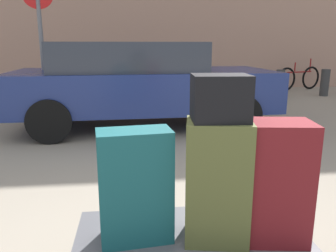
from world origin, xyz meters
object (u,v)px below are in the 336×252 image
(bollard_kerb_near, at_px, (227,84))
(bollard_kerb_mid, at_px, (280,83))
(suitcase_olive_front_left, at_px, (217,181))
(parked_car, at_px, (140,82))
(bollard_kerb_far, at_px, (325,83))
(no_parking_sign, at_px, (41,37))
(suitcase_teal_rear_left, at_px, (135,186))
(suitcase_maroon_stacked_top, at_px, (277,182))
(bicycle_leaning, at_px, (299,78))
(luggage_cart, at_px, (192,250))
(duffel_bag_black_topmost_pile, at_px, (220,98))

(bollard_kerb_near, height_order, bollard_kerb_mid, same)
(suitcase_olive_front_left, distance_m, parked_car, 4.13)
(suitcase_olive_front_left, relative_size, bollard_kerb_far, 0.90)
(bollard_kerb_far, height_order, no_parking_sign, no_parking_sign)
(parked_car, xyz_separation_m, no_parking_sign, (-1.62, 0.23, 0.75))
(suitcase_olive_front_left, distance_m, suitcase_teal_rear_left, 0.43)
(bollard_kerb_mid, bearing_deg, suitcase_maroon_stacked_top, -114.64)
(bollard_kerb_near, bearing_deg, suitcase_maroon_stacked_top, -104.13)
(suitcase_teal_rear_left, relative_size, bicycle_leaning, 0.37)
(bollard_kerb_mid, distance_m, no_parking_sign, 6.28)
(luggage_cart, xyz_separation_m, suitcase_maroon_stacked_top, (0.44, -0.03, 0.40))
(suitcase_maroon_stacked_top, xyz_separation_m, parked_car, (-0.59, 4.15, 0.09))
(suitcase_teal_rear_left, xyz_separation_m, bollard_kerb_mid, (4.04, 7.11, -0.28))
(bicycle_leaning, relative_size, bollard_kerb_mid, 2.29)
(suitcase_olive_front_left, height_order, bicycle_leaning, suitcase_olive_front_left)
(suitcase_teal_rear_left, bearing_deg, duffel_bag_black_topmost_pile, -11.53)
(bicycle_leaning, xyz_separation_m, bollard_kerb_far, (0.10, -1.28, -0.01))
(bollard_kerb_near, bearing_deg, bicycle_leaning, 25.47)
(luggage_cart, height_order, suitcase_olive_front_left, suitcase_olive_front_left)
(bollard_kerb_far, bearing_deg, bollard_kerb_mid, 180.00)
(parked_car, relative_size, bollard_kerb_mid, 5.95)
(luggage_cart, distance_m, parked_car, 4.15)
(suitcase_maroon_stacked_top, height_order, bollard_kerb_near, suitcase_maroon_stacked_top)
(parked_car, bearing_deg, suitcase_olive_front_left, -86.25)
(suitcase_olive_front_left, distance_m, bollard_kerb_far, 8.67)
(parked_car, xyz_separation_m, bollard_kerb_mid, (3.88, 3.03, -0.39))
(bicycle_leaning, xyz_separation_m, bollard_kerb_mid, (-1.20, -1.28, -0.01))
(suitcase_teal_rear_left, bearing_deg, no_parking_sign, 102.04)
(no_parking_sign, bearing_deg, bicycle_leaning, 31.31)
(bicycle_leaning, bearing_deg, suitcase_teal_rear_left, -121.99)
(bicycle_leaning, bearing_deg, suitcase_olive_front_left, -119.72)
(suitcase_olive_front_left, relative_size, suitcase_maroon_stacked_top, 1.01)
(duffel_bag_black_topmost_pile, bearing_deg, suitcase_olive_front_left, 0.00)
(suitcase_olive_front_left, height_order, parked_car, parked_car)
(luggage_cart, relative_size, suitcase_teal_rear_left, 2.09)
(no_parking_sign, bearing_deg, bollard_kerb_far, 22.37)
(suitcase_maroon_stacked_top, bearing_deg, bollard_kerb_far, 65.52)
(luggage_cart, relative_size, bollard_kerb_mid, 1.75)
(suitcase_maroon_stacked_top, relative_size, duffel_bag_black_topmost_pile, 2.33)
(suitcase_maroon_stacked_top, bearing_deg, duffel_bag_black_topmost_pile, -178.60)
(bollard_kerb_mid, relative_size, no_parking_sign, 0.30)
(suitcase_teal_rear_left, distance_m, bollard_kerb_far, 8.89)
(suitcase_maroon_stacked_top, height_order, parked_car, parked_car)
(suitcase_teal_rear_left, bearing_deg, bollard_kerb_far, 46.46)
(suitcase_teal_rear_left, height_order, duffel_bag_black_topmost_pile, duffel_bag_black_topmost_pile)
(luggage_cart, relative_size, suitcase_maroon_stacked_top, 1.96)
(suitcase_teal_rear_left, relative_size, suitcase_maroon_stacked_top, 0.94)
(bicycle_leaning, relative_size, bollard_kerb_near, 2.29)
(bollard_kerb_mid, bearing_deg, duffel_bag_black_topmost_pile, -116.82)
(suitcase_maroon_stacked_top, relative_size, bollard_kerb_far, 0.89)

